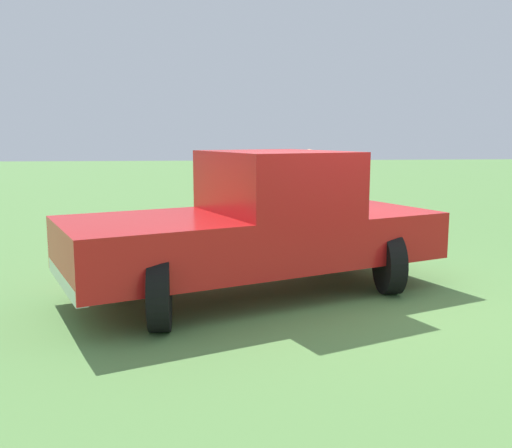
{
  "coord_description": "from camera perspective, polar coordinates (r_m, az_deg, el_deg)",
  "views": [
    {
      "loc": [
        -6.61,
        1.7,
        1.99
      ],
      "look_at": [
        0.33,
        1.0,
        0.9
      ],
      "focal_mm": 39.54,
      "sensor_mm": 36.0,
      "label": 1
    }
  ],
  "objects": [
    {
      "name": "ground_plane",
      "position": [
        7.11,
        8.37,
        -7.47
      ],
      "size": [
        80.0,
        80.0,
        0.0
      ],
      "primitive_type": "plane",
      "color": "#5B8C47"
    },
    {
      "name": "pickup_truck",
      "position": [
        7.11,
        0.87,
        0.31
      ],
      "size": [
        3.46,
        5.08,
        1.8
      ],
      "rotation": [
        0.0,
        0.0,
        1.95
      ],
      "color": "black",
      "rests_on": "ground_plane"
    },
    {
      "name": "person_bystander",
      "position": [
        12.23,
        5.39,
        4.06
      ],
      "size": [
        0.39,
        0.39,
        1.72
      ],
      "rotation": [
        0.0,
        0.0,
        3.4
      ],
      "color": "black",
      "rests_on": "ground_plane"
    }
  ]
}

